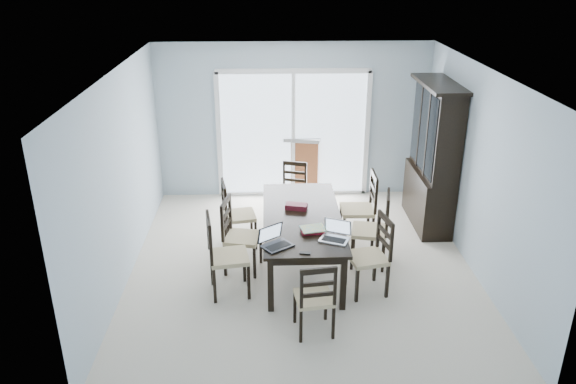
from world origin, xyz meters
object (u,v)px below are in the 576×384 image
chair_right_near (375,247)px  chair_right_mid (378,221)px  dining_table (302,221)px  hot_tub (272,150)px  game_box (296,206)px  chair_left_near (220,247)px  laptop_silver (334,236)px  chair_left_far (233,207)px  chair_left_mid (235,228)px  chair_end_near (316,292)px  laptop_dark (277,242)px  chair_end_far (293,184)px  cell_phone (305,253)px  china_hutch (433,158)px  chair_right_far (365,200)px

chair_right_near → chair_right_mid: (0.15, 0.64, 0.02)m
dining_table → hot_tub: 3.41m
chair_right_mid → game_box: chair_right_mid is taller
chair_left_near → laptop_silver: size_ratio=3.02×
chair_left_near → chair_left_far: chair_left_near is taller
chair_left_near → chair_left_mid: (0.15, 0.57, -0.03)m
chair_end_near → laptop_dark: bearing=113.2°
chair_right_near → chair_end_far: (-0.89, 2.19, -0.07)m
game_box → chair_left_mid: bearing=-163.8°
chair_right_mid → laptop_silver: 1.00m
chair_left_far → cell_phone: size_ratio=9.22×
chair_right_mid → laptop_silver: size_ratio=3.01×
china_hutch → chair_right_near: (-1.17, -1.86, -0.46)m
chair_right_far → chair_end_far: bearing=48.9°
chair_left_far → game_box: size_ratio=3.96×
china_hutch → chair_left_near: size_ratio=1.83×
chair_right_far → chair_end_near: size_ratio=1.15×
china_hutch → chair_left_near: 3.59m
laptop_dark → game_box: bearing=39.1°
laptop_silver → chair_right_far: bearing=90.5°
chair_right_far → laptop_silver: size_ratio=3.04×
china_hutch → laptop_dark: china_hutch is taller
laptop_silver → game_box: laptop_silver is taller
dining_table → chair_right_mid: size_ratio=1.84×
chair_left_mid → cell_phone: bearing=52.4°
china_hutch → hot_tub: china_hutch is taller
chair_left_mid → dining_table: bearing=103.3°
chair_end_near → hot_tub: 4.90m
dining_table → laptop_silver: size_ratio=5.54×
chair_right_far → laptop_dark: (-1.27, -1.53, 0.17)m
chair_left_mid → hot_tub: bearing=-177.3°
chair_end_near → chair_left_near: bearing=132.9°
laptop_dark → hot_tub: bearing=53.9°
hot_tub → china_hutch: bearing=-42.1°
chair_left_mid → china_hutch: bearing=125.3°
chair_left_mid → chair_right_mid: (1.87, 0.06, 0.03)m
dining_table → chair_end_near: chair_end_near is taller
cell_phone → game_box: game_box is taller
chair_end_far → laptop_dark: chair_end_far is taller
chair_right_near → hot_tub: chair_right_near is taller
chair_left_far → chair_right_mid: bearing=62.5°
chair_left_mid → cell_phone: (0.84, -0.97, 0.15)m
cell_phone → chair_right_mid: bearing=58.1°
laptop_silver → cell_phone: size_ratio=3.25×
chair_right_far → chair_left_far: bearing=93.0°
game_box → chair_end_far: bearing=88.9°
chair_end_near → laptop_silver: 0.87m
chair_left_far → cell_phone: 1.87m
china_hutch → chair_right_mid: china_hutch is taller
chair_left_mid → cell_phone: size_ratio=9.39×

